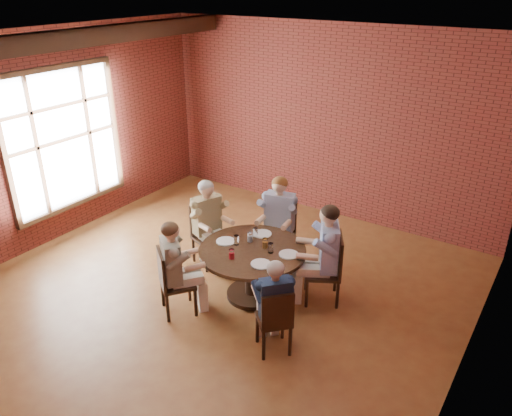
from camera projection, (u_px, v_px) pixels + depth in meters
The scene contains 29 objects.
floor at pixel (205, 300), 6.91m from camera, with size 7.00×7.00×0.00m, color brown.
ceiling at pixel (192, 44), 5.46m from camera, with size 7.00×7.00×0.00m, color silver.
wall_back at pixel (326, 123), 8.82m from camera, with size 7.00×7.00×0.00m, color maroon.
wall_left at pixel (39, 142), 7.81m from camera, with size 7.00×7.00×0.00m, color maroon.
wall_right at pixel (475, 263), 4.56m from camera, with size 7.00×7.00×0.00m, color maroon.
ceiling_beam at pixel (53, 41), 6.74m from camera, with size 0.22×6.90×0.26m, color black.
window at pixel (64, 140), 8.10m from camera, with size 0.10×2.16×2.36m.
dining_table at pixel (252, 263), 6.78m from camera, with size 1.45×1.45×0.75m.
chair_a at pixel (330, 266), 6.71m from camera, with size 0.64×0.64×0.99m.
diner_a at pixel (323, 254), 6.64m from camera, with size 0.58×0.72×1.42m, color #364D8D, non-canonical shape.
chair_b at pixel (280, 229), 7.71m from camera, with size 0.54×0.54×0.97m.
diner_b at pixel (278, 221), 7.56m from camera, with size 0.56×0.69×1.39m, color #838DA7, non-canonical shape.
chair_c at pixel (207, 231), 7.65m from camera, with size 0.56×0.56×0.95m.
diner_c at pixel (209, 224), 7.51m from camera, with size 0.54×0.67×1.36m, color brown, non-canonical shape.
chair_d at pixel (171, 280), 6.45m from camera, with size 0.59×0.59×0.93m.
diner_d at pixel (177, 268), 6.41m from camera, with size 0.52×0.65×1.33m, color #A38B80, non-canonical shape.
chair_e at pixel (275, 319), 5.75m from camera, with size 0.54×0.54×0.88m.
diner_e at pixel (274, 306), 5.76m from camera, with size 0.47×0.58×1.24m, color #182744, non-canonical shape.
plate_a at pixel (289, 254), 6.54m from camera, with size 0.26×0.26×0.01m, color white.
plate_b at pixel (262, 234), 7.06m from camera, with size 0.26×0.26×0.01m, color white.
plate_c at pixel (226, 241), 6.86m from camera, with size 0.26×0.26×0.01m, color white.
plate_d at pixel (261, 264), 6.33m from camera, with size 0.26×0.26×0.01m, color white.
glass_a at pixel (271, 248), 6.57m from camera, with size 0.07×0.07×0.14m, color white.
glass_b at pixel (265, 243), 6.69m from camera, with size 0.07×0.07×0.14m, color white.
glass_c at pixel (255, 233), 6.96m from camera, with size 0.07×0.07×0.14m, color white.
glass_d at pixel (250, 237), 6.84m from camera, with size 0.07×0.07×0.14m, color white.
glass_e at pixel (236, 240), 6.76m from camera, with size 0.07×0.07×0.14m, color white.
glass_f at pixel (232, 254), 6.43m from camera, with size 0.07×0.07×0.14m, color white.
smartphone at pixel (270, 266), 6.28m from camera, with size 0.07×0.14×0.01m, color black.
Camera 1 is at (3.74, -4.37, 4.10)m, focal length 35.00 mm.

